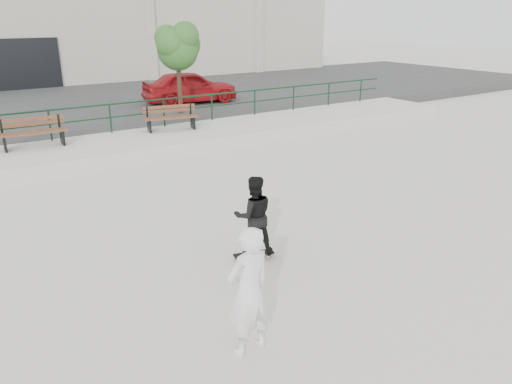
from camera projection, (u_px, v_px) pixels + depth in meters
ground at (260, 286)px, 8.63m from camera, size 120.00×120.00×0.00m
ledge at (95, 152)px, 16.00m from camera, size 30.00×3.00×0.50m
parking_strip at (39, 111)px, 22.67m from camera, size 60.00×14.00×0.50m
railing at (80, 115)px, 16.69m from camera, size 28.00×0.06×1.03m
bench_left at (33, 133)px, 15.47m from camera, size 2.03×0.69×0.92m
bench_right at (171, 118)px, 17.81m from camera, size 1.96×0.93×0.87m
tree at (178, 45)px, 20.01m from camera, size 2.06×1.83×3.67m
red_car at (190, 87)px, 23.10m from camera, size 4.53×2.31×1.48m
skateboard at (254, 254)px, 9.61m from camera, size 0.81×0.40×0.09m
standing_skater at (254, 216)px, 9.34m from camera, size 0.92×0.82×1.56m
seated_skater at (249, 292)px, 6.67m from camera, size 0.72×0.51×1.88m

